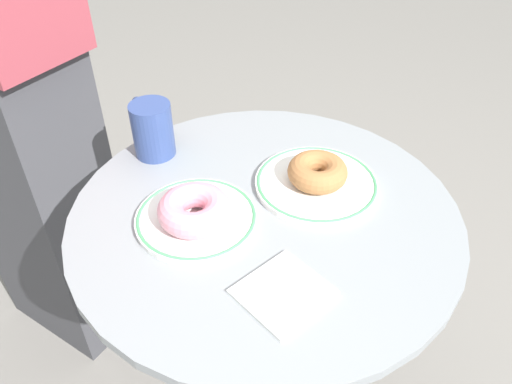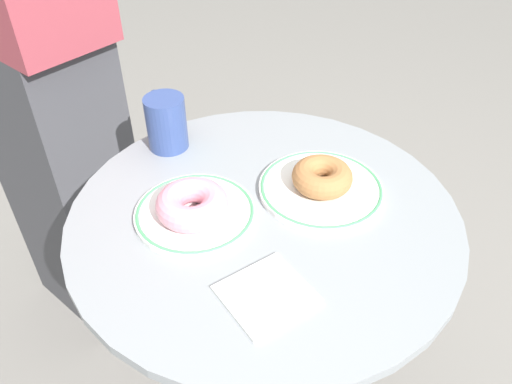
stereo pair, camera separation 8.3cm
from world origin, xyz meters
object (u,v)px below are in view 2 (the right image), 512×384
Objects in this scene: plate_left at (195,213)px; paper_napkin at (266,294)px; person_figure at (29,49)px; plate_right at (321,188)px; coffee_mug at (166,121)px; donut_pink_frosted at (192,204)px; donut_cinnamon at (322,177)px; cafe_table at (263,292)px.

paper_napkin is at bearing -73.61° from plate_left.
paper_napkin is at bearing -67.89° from person_figure.
plate_right is at bearing -1.61° from plate_left.
coffee_mug is (-0.23, 0.23, 0.05)m from plate_right.
donut_pink_frosted is at bearing -66.72° from person_figure.
donut_cinnamon is (-0.00, -0.00, 0.03)m from plate_right.
donut_cinnamon is 0.32m from coffee_mug.
coffee_mug reaches higher than cafe_table.
cafe_table is 6.25× the size of donut_pink_frosted.
coffee_mug is at bearing 98.40° from paper_napkin.
plate_right is 1.85× the size of paper_napkin.
person_figure is at bearing 113.28° from donut_pink_frosted.
plate_right is 0.03m from donut_cinnamon.
donut_pink_frosted is at bearing 171.47° from cafe_table.
plate_right reaches higher than paper_napkin.
coffee_mug reaches higher than plate_right.
person_figure reaches higher than coffee_mug.
person_figure reaches higher than donut_pink_frosted.
paper_napkin is at bearing -131.35° from donut_cinnamon.
paper_napkin is at bearing -107.90° from cafe_table.
donut_pink_frosted is 1.01× the size of paper_napkin.
plate_left is at bearing -65.95° from person_figure.
plate_left is at bearing 178.39° from plate_right.
cafe_table is 6.28× the size of paper_napkin.
plate_right is 0.13× the size of person_figure.
plate_right is 0.23m from donut_pink_frosted.
cafe_table is 0.44× the size of person_figure.
donut_pink_frosted reaches higher than plate_right.
donut_pink_frosted is 0.96× the size of coffee_mug.
paper_napkin is (-0.17, -0.19, -0.03)m from donut_cinnamon.
person_figure reaches higher than donut_cinnamon.
donut_pink_frosted reaches higher than donut_cinnamon.
plate_left is (-0.11, 0.03, 0.22)m from cafe_table.
donut_cinnamon is 0.85× the size of coffee_mug.
cafe_table is 7.03× the size of donut_cinnamon.
person_figure reaches higher than plate_left.
plate_right is 2.07× the size of donut_cinnamon.
person_figure is (-0.46, 0.55, 0.06)m from donut_cinnamon.
plate_right is at bearing -44.87° from coffee_mug.
donut_pink_frosted reaches higher than cafe_table.
coffee_mug is 0.40m from person_figure.
donut_cinnamon is 0.72m from person_figure.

